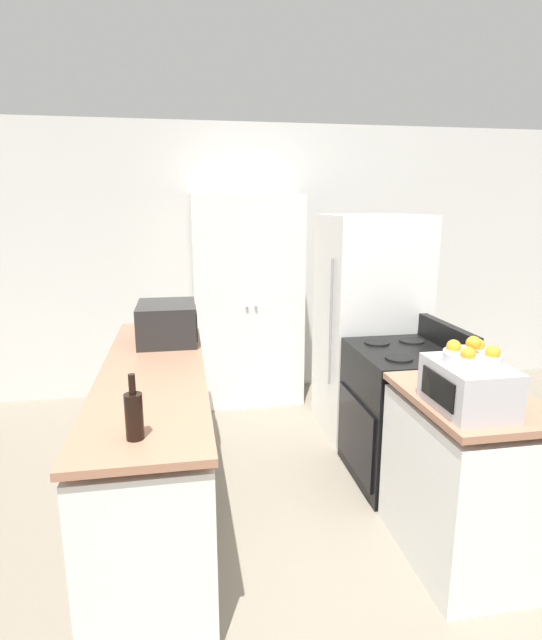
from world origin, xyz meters
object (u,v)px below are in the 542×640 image
refrigerator (369,326)px  pantry_cabinet (247,301)px  wine_bottle (134,415)px  stove (402,413)px  toaster_oven (468,386)px  fruit_bowl (472,355)px  microwave (167,323)px

refrigerator → pantry_cabinet: bearing=137.0°
refrigerator → wine_bottle: (-1.69, -1.79, 0.13)m
stove → wine_bottle: bearing=-148.7°
refrigerator → toaster_oven: 1.77m
pantry_cabinet → stove: (0.84, -1.62, -0.50)m
stove → refrigerator: size_ratio=0.61×
pantry_cabinet → fruit_bowl: 2.68m
pantry_cabinet → wine_bottle: size_ratio=6.98×
stove → refrigerator: refrigerator is taller
pantry_cabinet → stove: pantry_cabinet is taller
stove → toaster_oven: (-0.14, -0.96, 0.56)m
microwave → fruit_bowl: fruit_bowl is taller
wine_bottle → pantry_cabinet: bearing=73.0°
refrigerator → microwave: bearing=-169.1°
microwave → pantry_cabinet: bearing=58.2°
stove → microwave: 1.73m
pantry_cabinet → toaster_oven: (0.70, -2.58, 0.06)m
refrigerator → wine_bottle: bearing=-133.4°
refrigerator → fruit_bowl: bearing=-95.8°
pantry_cabinet → microwave: pantry_cabinet is taller
refrigerator → toaster_oven: refrigerator is taller
pantry_cabinet → wine_bottle: 2.75m
refrigerator → microwave: 1.64m
pantry_cabinet → fruit_bowl: pantry_cabinet is taller
stove → fruit_bowl: fruit_bowl is taller
microwave → toaster_oven: size_ratio=1.18×
stove → fruit_bowl: bearing=-97.8°
fruit_bowl → refrigerator: bearing=84.2°
fruit_bowl → stove: bearing=82.2°
pantry_cabinet → toaster_oven: bearing=-74.8°
wine_bottle → fruit_bowl: 1.53m
refrigerator → wine_bottle: size_ratio=6.39×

